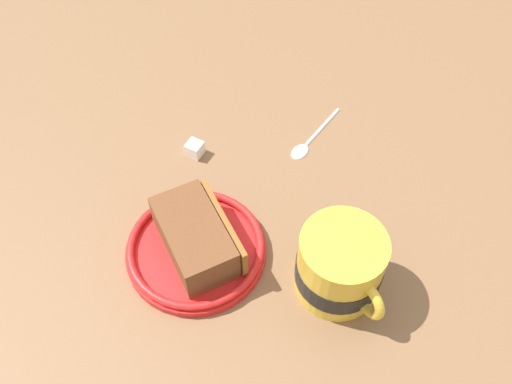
% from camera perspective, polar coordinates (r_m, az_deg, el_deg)
% --- Properties ---
extents(ground_plane, '(1.31, 1.31, 0.04)m').
position_cam_1_polar(ground_plane, '(0.70, 0.85, -1.47)').
color(ground_plane, brown).
extents(small_plate, '(0.16, 0.16, 0.02)m').
position_cam_1_polar(small_plate, '(0.63, -5.99, -6.03)').
color(small_plate, red).
rests_on(small_plate, ground_plane).
extents(cake_slice, '(0.10, 0.13, 0.05)m').
position_cam_1_polar(cake_slice, '(0.61, -5.96, -4.77)').
color(cake_slice, brown).
rests_on(cake_slice, small_plate).
extents(tea_mug, '(0.09, 0.12, 0.09)m').
position_cam_1_polar(tea_mug, '(0.59, 8.66, -7.56)').
color(tea_mug, gold).
rests_on(tea_mug, ground_plane).
extents(teaspoon, '(0.11, 0.03, 0.01)m').
position_cam_1_polar(teaspoon, '(0.74, 5.28, 5.09)').
color(teaspoon, silver).
rests_on(teaspoon, ground_plane).
extents(sugar_cube, '(0.02, 0.02, 0.02)m').
position_cam_1_polar(sugar_cube, '(0.73, -6.33, 4.43)').
color(sugar_cube, white).
rests_on(sugar_cube, ground_plane).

